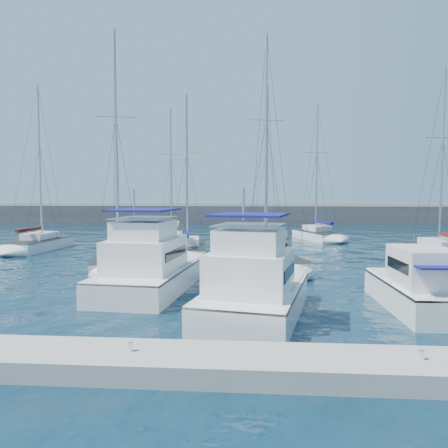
# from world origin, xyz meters

# --- Properties ---
(ground) EXTENTS (220.00, 220.00, 0.00)m
(ground) POSITION_xyz_m (0.00, 0.00, 0.00)
(ground) COLOR black
(ground) RESTS_ON ground
(breakwater) EXTENTS (160.00, 6.00, 4.45)m
(breakwater) POSITION_xyz_m (0.00, 52.00, 1.05)
(breakwater) COLOR #424244
(breakwater) RESTS_ON ground
(dock) EXTENTS (40.00, 2.20, 0.60)m
(dock) POSITION_xyz_m (0.00, -11.00, 0.30)
(dock) COLOR gray
(dock) RESTS_ON ground
(dock_cleat_centre) EXTENTS (0.16, 0.16, 0.25)m
(dock_cleat_centre) POSITION_xyz_m (0.00, -11.00, 0.72)
(dock_cleat_centre) COLOR silver
(dock_cleat_centre) RESTS_ON dock
(dock_cleat_near_stbd) EXTENTS (0.16, 0.16, 0.25)m
(dock_cleat_near_stbd) POSITION_xyz_m (8.00, -11.00, 0.72)
(dock_cleat_near_stbd) COLOR silver
(dock_cleat_near_stbd) RESTS_ON dock
(motor_yacht_port_inner) EXTENTS (4.61, 10.07, 4.69)m
(motor_yacht_port_inner) POSITION_xyz_m (-2.00, -0.57, 1.13)
(motor_yacht_port_inner) COLOR silver
(motor_yacht_port_inner) RESTS_ON ground
(motor_yacht_stbd_inner) EXTENTS (5.03, 8.10, 4.69)m
(motor_yacht_stbd_inner) POSITION_xyz_m (3.42, -5.37, 1.13)
(motor_yacht_stbd_inner) COLOR silver
(motor_yacht_stbd_inner) RESTS_ON ground
(motor_yacht_stbd_outer) EXTENTS (2.75, 6.88, 3.20)m
(motor_yacht_stbd_outer) POSITION_xyz_m (10.47, -3.67, 0.94)
(motor_yacht_stbd_outer) COLOR silver
(motor_yacht_stbd_outer) RESTS_ON ground
(sailboat_mid_a) EXTENTS (3.45, 7.95, 15.14)m
(sailboat_mid_a) POSITION_xyz_m (-16.17, 14.67, 0.53)
(sailboat_mid_a) COLOR silver
(sailboat_mid_a) RESTS_ON ground
(sailboat_mid_b) EXTENTS (5.33, 9.22, 16.60)m
(sailboat_mid_b) POSITION_xyz_m (-5.97, 6.05, 0.54)
(sailboat_mid_b) COLOR silver
(sailboat_mid_b) RESTS_ON ground
(sailboat_mid_c) EXTENTS (3.93, 7.40, 13.28)m
(sailboat_mid_c) POSITION_xyz_m (-2.04, 11.31, 0.52)
(sailboat_mid_c) COLOR silver
(sailboat_mid_c) RESTS_ON ground
(sailboat_mid_d) EXTENTS (5.28, 9.22, 16.20)m
(sailboat_mid_d) POSITION_xyz_m (4.32, 6.82, 0.53)
(sailboat_mid_d) COLOR silver
(sailboat_mid_d) RESTS_ON ground
(sailboat_mid_e) EXTENTS (3.98, 8.91, 14.94)m
(sailboat_mid_e) POSITION_xyz_m (17.74, 11.27, 0.52)
(sailboat_mid_e) COLOR silver
(sailboat_mid_e) RESTS_ON ground
(sailboat_back_a) EXTENTS (4.40, 9.19, 15.90)m
(sailboat_back_a) POSITION_xyz_m (-7.12, 30.13, 0.53)
(sailboat_back_a) COLOR silver
(sailboat_back_a) RESTS_ON ground
(sailboat_back_b) EXTENTS (5.28, 9.72, 16.86)m
(sailboat_back_b) POSITION_xyz_m (4.32, 23.79, 0.53)
(sailboat_back_b) COLOR silver
(sailboat_back_b) RESTS_ON ground
(sailboat_back_c) EXTENTS (5.37, 8.08, 15.32)m
(sailboat_back_c) POSITION_xyz_m (10.22, 25.50, 0.54)
(sailboat_back_c) COLOR silver
(sailboat_back_c) RESTS_ON ground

